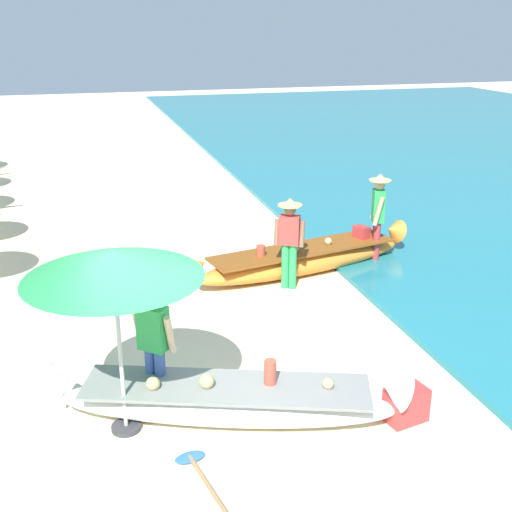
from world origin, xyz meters
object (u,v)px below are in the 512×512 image
(person_tourist_customer, at_px, (154,342))
(cooler_box, at_px, (406,405))
(person_vendor_assistant, at_px, (378,212))
(boat_white_foreground, at_px, (226,401))
(patio_umbrella_large, at_px, (113,266))
(paddle, at_px, (206,481))
(boat_orange_midground, at_px, (303,259))
(person_vendor_hatted, at_px, (289,237))

(person_tourist_customer, bearing_deg, cooler_box, -21.75)
(person_vendor_assistant, bearing_deg, boat_white_foreground, -132.97)
(boat_white_foreground, height_order, person_vendor_assistant, person_vendor_assistant)
(boat_white_foreground, distance_m, cooler_box, 2.20)
(patio_umbrella_large, distance_m, paddle, 2.52)
(boat_orange_midground, xyz_separation_m, cooler_box, (-0.47, -4.99, -0.07))
(patio_umbrella_large, bearing_deg, person_vendor_assistant, 38.90)
(cooler_box, height_order, paddle, cooler_box)
(cooler_box, bearing_deg, person_vendor_hatted, 79.32)
(person_tourist_customer, distance_m, patio_umbrella_large, 1.34)
(boat_white_foreground, xyz_separation_m, person_vendor_hatted, (2.07, 3.74, 0.73))
(boat_orange_midground, xyz_separation_m, patio_umbrella_large, (-3.80, -4.24, 1.83))
(boat_orange_midground, relative_size, cooler_box, 9.72)
(person_vendor_assistant, relative_size, cooler_box, 3.72)
(boat_white_foreground, xyz_separation_m, boat_orange_midground, (2.59, 4.37, 0.02))
(person_vendor_hatted, height_order, patio_umbrella_large, patio_umbrella_large)
(person_vendor_assistant, distance_m, paddle, 7.34)
(boat_white_foreground, bearing_deg, cooler_box, -16.23)
(boat_orange_midground, height_order, paddle, boat_orange_midground)
(boat_white_foreground, height_order, person_vendor_hatted, person_vendor_hatted)
(boat_white_foreground, relative_size, patio_umbrella_large, 1.91)
(person_vendor_hatted, height_order, person_vendor_assistant, person_vendor_assistant)
(person_vendor_hatted, distance_m, person_tourist_customer, 4.28)
(patio_umbrella_large, bearing_deg, person_tourist_customer, 43.10)
(person_vendor_assistant, bearing_deg, cooler_box, -112.05)
(boat_orange_midground, bearing_deg, paddle, -119.43)
(person_vendor_hatted, distance_m, paddle, 5.54)
(person_tourist_customer, height_order, paddle, person_tourist_customer)
(patio_umbrella_large, height_order, paddle, patio_umbrella_large)
(cooler_box, relative_size, paddle, 0.32)
(person_vendor_hatted, bearing_deg, boat_white_foreground, -119.02)
(paddle, bearing_deg, person_tourist_customer, 100.24)
(boat_orange_midground, bearing_deg, cooler_box, -95.38)
(person_vendor_hatted, bearing_deg, patio_umbrella_large, -132.39)
(person_vendor_assistant, xyz_separation_m, paddle, (-4.67, -5.57, -1.04))
(boat_orange_midground, bearing_deg, patio_umbrella_large, -131.88)
(boat_white_foreground, height_order, paddle, boat_white_foreground)
(boat_white_foreground, bearing_deg, person_vendor_assistant, 47.03)
(person_tourist_customer, relative_size, person_vendor_assistant, 0.88)
(person_vendor_hatted, xyz_separation_m, person_vendor_assistant, (2.11, 0.76, 0.08))
(boat_white_foreground, relative_size, boat_orange_midground, 0.90)
(person_tourist_customer, bearing_deg, paddle, -79.76)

